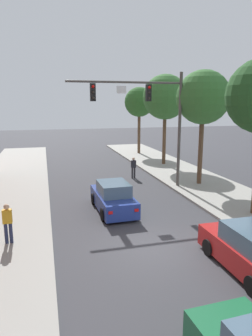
{
  "coord_description": "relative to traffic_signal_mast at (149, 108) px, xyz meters",
  "views": [
    {
      "loc": [
        -4.1,
        -10.67,
        5.66
      ],
      "look_at": [
        0.39,
        6.13,
        2.0
      ],
      "focal_mm": 32.77,
      "sensor_mm": 36.0,
      "label": 1
    }
  ],
  "objects": [
    {
      "name": "pedestrian_crossing_road",
      "position": [
        -0.04,
        3.35,
        -4.47
      ],
      "size": [
        0.36,
        0.22,
        1.64
      ],
      "color": "#333338",
      "rests_on": "ground"
    },
    {
      "name": "traffic_signal_mast",
      "position": [
        0.0,
        0.0,
        0.0
      ],
      "size": [
        7.46,
        0.38,
        7.5
      ],
      "color": "#514C47",
      "rests_on": "sidewalk_right"
    },
    {
      "name": "street_tree_farthest",
      "position": [
        3.79,
        14.21,
        0.41
      ],
      "size": [
        3.25,
        3.25,
        7.32
      ],
      "color": "brown",
      "rests_on": "sidewalk_right"
    },
    {
      "name": "street_tree_third",
      "position": [
        4.13,
        7.52,
        0.84
      ],
      "size": [
        4.02,
        4.02,
        8.11
      ],
      "color": "brown",
      "rests_on": "sidewalk_right"
    },
    {
      "name": "car_lead_blue",
      "position": [
        -3.17,
        -3.45,
        -4.66
      ],
      "size": [
        1.91,
        4.28,
        1.6
      ],
      "color": "navy",
      "rests_on": "ground"
    },
    {
      "name": "pedestrian_sidewalk_left_walker",
      "position": [
        -8.15,
        -6.48,
        -4.32
      ],
      "size": [
        0.36,
        0.22,
        1.64
      ],
      "color": "#232847",
      "rests_on": "sidewalk_left"
    },
    {
      "name": "car_following_red",
      "position": [
        0.04,
        -10.59,
        -4.66
      ],
      "size": [
        1.85,
        4.25,
        1.6
      ],
      "color": "#B21E1E",
      "rests_on": "ground"
    },
    {
      "name": "street_tree_second",
      "position": [
        3.85,
        0.14,
        0.66
      ],
      "size": [
        3.6,
        3.6,
        7.73
      ],
      "color": "brown",
      "rests_on": "sidewalk_right"
    },
    {
      "name": "ground_plane",
      "position": [
        -2.45,
        -8.12,
        -5.38
      ],
      "size": [
        120.0,
        120.0,
        0.0
      ],
      "primitive_type": "plane",
      "color": "#38383D"
    }
  ]
}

